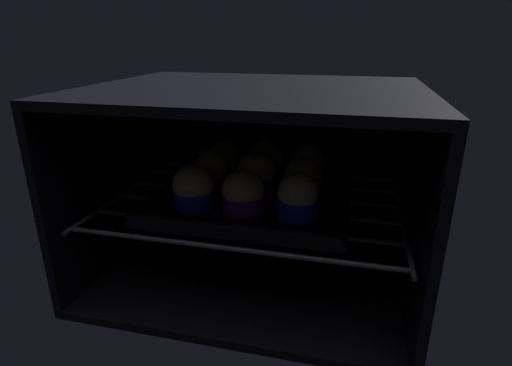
{
  "coord_description": "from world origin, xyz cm",
  "views": [
    {
      "loc": [
        17.36,
        -48.46,
        44.14
      ],
      "look_at": [
        0.0,
        22.7,
        17.1
      ],
      "focal_mm": 28.32,
      "sensor_mm": 36.0,
      "label": 1
    }
  ],
  "objects_px": {
    "muffin_row0_col0": "(193,188)",
    "muffin_row1_col0": "(211,172)",
    "muffin_row2_col0": "(224,160)",
    "muffin_row2_col1": "(265,162)",
    "baking_tray": "(256,195)",
    "muffin_row1_col1": "(256,174)",
    "muffin_row0_col1": "(241,194)",
    "muffin_row0_col2": "(298,197)",
    "muffin_row1_col2": "(302,179)",
    "muffin_row2_col2": "(307,164)"
  },
  "relations": [
    {
      "from": "muffin_row0_col0",
      "to": "muffin_row1_col0",
      "type": "bearing_deg",
      "value": 89.17
    },
    {
      "from": "muffin_row2_col0",
      "to": "muffin_row0_col0",
      "type": "bearing_deg",
      "value": -89.49
    },
    {
      "from": "muffin_row2_col1",
      "to": "baking_tray",
      "type": "bearing_deg",
      "value": -88.29
    },
    {
      "from": "muffin_row0_col0",
      "to": "muffin_row2_col1",
      "type": "distance_m",
      "value": 0.2
    },
    {
      "from": "muffin_row1_col0",
      "to": "muffin_row1_col1",
      "type": "height_order",
      "value": "muffin_row1_col0"
    },
    {
      "from": "muffin_row0_col1",
      "to": "muffin_row1_col0",
      "type": "bearing_deg",
      "value": 133.61
    },
    {
      "from": "baking_tray",
      "to": "muffin_row0_col2",
      "type": "xyz_separation_m",
      "value": [
        0.09,
        -0.09,
        0.04
      ]
    },
    {
      "from": "baking_tray",
      "to": "muffin_row0_col0",
      "type": "distance_m",
      "value": 0.14
    },
    {
      "from": "muffin_row0_col0",
      "to": "muffin_row2_col0",
      "type": "distance_m",
      "value": 0.18
    },
    {
      "from": "muffin_row0_col2",
      "to": "muffin_row1_col0",
      "type": "height_order",
      "value": "muffin_row1_col0"
    },
    {
      "from": "muffin_row1_col0",
      "to": "baking_tray",
      "type": "bearing_deg",
      "value": 1.56
    },
    {
      "from": "muffin_row1_col2",
      "to": "muffin_row2_col2",
      "type": "xyz_separation_m",
      "value": [
        -0.0,
        0.09,
        0.0
      ]
    },
    {
      "from": "muffin_row2_col0",
      "to": "muffin_row2_col2",
      "type": "distance_m",
      "value": 0.18
    },
    {
      "from": "baking_tray",
      "to": "muffin_row2_col2",
      "type": "bearing_deg",
      "value": 46.0
    },
    {
      "from": "muffin_row1_col1",
      "to": "muffin_row1_col2",
      "type": "height_order",
      "value": "muffin_row1_col1"
    },
    {
      "from": "muffin_row0_col2",
      "to": "muffin_row2_col1",
      "type": "height_order",
      "value": "muffin_row2_col1"
    },
    {
      "from": "muffin_row0_col1",
      "to": "muffin_row0_col2",
      "type": "relative_size",
      "value": 0.96
    },
    {
      "from": "muffin_row1_col2",
      "to": "muffin_row2_col0",
      "type": "relative_size",
      "value": 1.05
    },
    {
      "from": "muffin_row0_col0",
      "to": "muffin_row0_col2",
      "type": "xyz_separation_m",
      "value": [
        0.19,
        0.0,
        -0.0
      ]
    },
    {
      "from": "muffin_row1_col1",
      "to": "muffin_row2_col2",
      "type": "distance_m",
      "value": 0.12
    },
    {
      "from": "baking_tray",
      "to": "muffin_row2_col1",
      "type": "relative_size",
      "value": 4.27
    },
    {
      "from": "muffin_row1_col1",
      "to": "muffin_row2_col1",
      "type": "relative_size",
      "value": 0.98
    },
    {
      "from": "muffin_row2_col2",
      "to": "muffin_row2_col1",
      "type": "bearing_deg",
      "value": -178.99
    },
    {
      "from": "baking_tray",
      "to": "muffin_row1_col0",
      "type": "height_order",
      "value": "muffin_row1_col0"
    },
    {
      "from": "muffin_row0_col0",
      "to": "muffin_row2_col0",
      "type": "bearing_deg",
      "value": 90.51
    },
    {
      "from": "muffin_row1_col0",
      "to": "muffin_row1_col1",
      "type": "distance_m",
      "value": 0.09
    },
    {
      "from": "muffin_row0_col2",
      "to": "muffin_row1_col0",
      "type": "relative_size",
      "value": 0.93
    },
    {
      "from": "muffin_row0_col0",
      "to": "muffin_row0_col1",
      "type": "bearing_deg",
      "value": -0.22
    },
    {
      "from": "muffin_row0_col0",
      "to": "muffin_row2_col2",
      "type": "bearing_deg",
      "value": 45.68
    },
    {
      "from": "muffin_row0_col2",
      "to": "muffin_row1_col0",
      "type": "xyz_separation_m",
      "value": [
        -0.18,
        0.09,
        0.0
      ]
    },
    {
      "from": "muffin_row2_col0",
      "to": "muffin_row2_col1",
      "type": "distance_m",
      "value": 0.09
    },
    {
      "from": "muffin_row1_col0",
      "to": "muffin_row0_col1",
      "type": "bearing_deg",
      "value": -46.39
    },
    {
      "from": "muffin_row2_col2",
      "to": "muffin_row2_col0",
      "type": "bearing_deg",
      "value": -179.78
    },
    {
      "from": "muffin_row1_col2",
      "to": "muffin_row2_col1",
      "type": "distance_m",
      "value": 0.12
    },
    {
      "from": "muffin_row1_col2",
      "to": "muffin_row2_col0",
      "type": "xyz_separation_m",
      "value": [
        -0.18,
        0.09,
        -0.0
      ]
    },
    {
      "from": "muffin_row2_col2",
      "to": "baking_tray",
      "type": "bearing_deg",
      "value": -134.0
    },
    {
      "from": "muffin_row2_col0",
      "to": "muffin_row2_col2",
      "type": "height_order",
      "value": "muffin_row2_col2"
    },
    {
      "from": "baking_tray",
      "to": "muffin_row2_col0",
      "type": "bearing_deg",
      "value": 135.85
    },
    {
      "from": "muffin_row1_col0",
      "to": "muffin_row1_col1",
      "type": "relative_size",
      "value": 1.02
    },
    {
      "from": "baking_tray",
      "to": "muffin_row2_col0",
      "type": "distance_m",
      "value": 0.13
    },
    {
      "from": "muffin_row0_col1",
      "to": "muffin_row1_col1",
      "type": "xyz_separation_m",
      "value": [
        0.0,
        0.1,
        0.0
      ]
    },
    {
      "from": "muffin_row0_col0",
      "to": "muffin_row0_col2",
      "type": "distance_m",
      "value": 0.19
    },
    {
      "from": "baking_tray",
      "to": "muffin_row1_col1",
      "type": "relative_size",
      "value": 4.37
    },
    {
      "from": "muffin_row2_col1",
      "to": "muffin_row0_col0",
      "type": "bearing_deg",
      "value": -115.99
    },
    {
      "from": "baking_tray",
      "to": "muffin_row1_col1",
      "type": "xyz_separation_m",
      "value": [
        -0.0,
        0.0,
        0.04
      ]
    },
    {
      "from": "muffin_row0_col2",
      "to": "muffin_row2_col1",
      "type": "bearing_deg",
      "value": 118.57
    },
    {
      "from": "muffin_row0_col0",
      "to": "muffin_row2_col1",
      "type": "height_order",
      "value": "muffin_row2_col1"
    },
    {
      "from": "muffin_row1_col0",
      "to": "muffin_row2_col0",
      "type": "distance_m",
      "value": 0.09
    },
    {
      "from": "muffin_row0_col2",
      "to": "muffin_row2_col2",
      "type": "height_order",
      "value": "muffin_row2_col2"
    },
    {
      "from": "muffin_row1_col1",
      "to": "muffin_row0_col1",
      "type": "bearing_deg",
      "value": -92.18
    }
  ]
}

